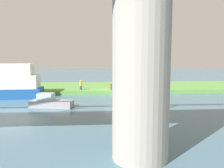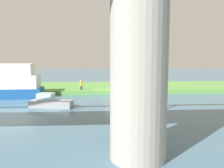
{
  "view_description": "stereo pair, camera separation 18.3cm",
  "coord_description": "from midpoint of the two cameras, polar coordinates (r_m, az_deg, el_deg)",
  "views": [
    {
      "loc": [
        2.48,
        30.59,
        4.91
      ],
      "look_at": [
        0.62,
        5.0,
        2.0
      ],
      "focal_mm": 36.22,
      "sensor_mm": 36.0,
      "label": 1
    },
    {
      "loc": [
        2.3,
        30.6,
        4.91
      ],
      "look_at": [
        0.62,
        5.0,
        2.0
      ],
      "focal_mm": 36.22,
      "sensor_mm": 36.0,
      "label": 2
    }
  ],
  "objects": [
    {
      "name": "motorboat_red",
      "position": [
        31.03,
        -25.21,
        -0.03
      ],
      "size": [
        9.26,
        3.44,
        4.67
      ],
      "color": "#195199",
      "rests_on": "ground"
    },
    {
      "name": "mooring_post",
      "position": [
        31.74,
        -0.38,
        -0.72
      ],
      "size": [
        0.2,
        0.2,
        0.87
      ],
      "primitive_type": "cylinder",
      "color": "brown",
      "rests_on": "grassy_bank"
    },
    {
      "name": "motorboat_white",
      "position": [
        28.2,
        7.45,
        -2.61
      ],
      "size": [
        4.32,
        2.47,
        1.36
      ],
      "color": "white",
      "rests_on": "ground"
    },
    {
      "name": "grassy_bank",
      "position": [
        36.97,
        -0.41,
        -0.77
      ],
      "size": [
        80.0,
        12.0,
        0.5
      ],
      "primitive_type": "cube",
      "color": "#5B9342",
      "rests_on": "ground"
    },
    {
      "name": "houseboat_blue",
      "position": [
        23.82,
        -15.55,
        -4.42
      ],
      "size": [
        4.45,
        2.24,
        1.42
      ],
      "color": "#99999E",
      "rests_on": "ground"
    },
    {
      "name": "ground_plane",
      "position": [
        31.08,
        0.31,
        -2.62
      ],
      "size": [
        160.0,
        160.0,
        0.0
      ],
      "primitive_type": "plane",
      "color": "#476B7F"
    },
    {
      "name": "person_on_bank",
      "position": [
        32.3,
        -8.04,
        -0.19
      ],
      "size": [
        0.45,
        0.45,
        1.39
      ],
      "color": "#2D334C",
      "rests_on": "grassy_bank"
    },
    {
      "name": "bridge_pylon",
      "position": [
        10.84,
        6.86,
        4.68
      ],
      "size": [
        2.75,
        2.75,
        9.16
      ],
      "primitive_type": "cylinder",
      "color": "#9E998E",
      "rests_on": "ground"
    }
  ]
}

